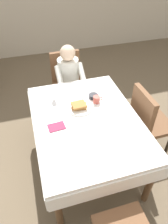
% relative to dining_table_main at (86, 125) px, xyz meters
% --- Properties ---
extents(ground_plane, '(14.00, 14.00, 0.00)m').
position_rel_dining_table_main_xyz_m(ground_plane, '(0.00, 0.00, -0.65)').
color(ground_plane, brown).
extents(dining_table_main, '(1.12, 1.52, 0.74)m').
position_rel_dining_table_main_xyz_m(dining_table_main, '(0.00, 0.00, 0.00)').
color(dining_table_main, white).
rests_on(dining_table_main, ground).
extents(chair_diner, '(0.44, 0.45, 0.93)m').
position_rel_dining_table_main_xyz_m(chair_diner, '(0.05, 1.17, -0.12)').
color(chair_diner, brown).
rests_on(chair_diner, ground).
extents(diner_person, '(0.40, 0.43, 1.12)m').
position_rel_dining_table_main_xyz_m(diner_person, '(0.05, 1.01, 0.02)').
color(diner_person, silver).
rests_on(diner_person, ground).
extents(chair_right_side, '(0.45, 0.44, 0.93)m').
position_rel_dining_table_main_xyz_m(chair_right_side, '(0.77, 0.00, -0.12)').
color(chair_right_side, brown).
rests_on(chair_right_side, ground).
extents(plate_breakfast, '(0.28, 0.28, 0.02)m').
position_rel_dining_table_main_xyz_m(plate_breakfast, '(-0.02, 0.18, 0.10)').
color(plate_breakfast, white).
rests_on(plate_breakfast, dining_table_main).
extents(breakfast_stack, '(0.19, 0.16, 0.06)m').
position_rel_dining_table_main_xyz_m(breakfast_stack, '(-0.03, 0.18, 0.13)').
color(breakfast_stack, '#A36B33').
rests_on(breakfast_stack, plate_breakfast).
extents(cup_coffee, '(0.11, 0.08, 0.08)m').
position_rel_dining_table_main_xyz_m(cup_coffee, '(0.19, 0.23, 0.13)').
color(cup_coffee, '#B24C42').
rests_on(cup_coffee, dining_table_main).
extents(bowl_butter, '(0.11, 0.11, 0.04)m').
position_rel_dining_table_main_xyz_m(bowl_butter, '(0.19, 0.33, 0.11)').
color(bowl_butter, black).
rests_on(bowl_butter, dining_table_main).
extents(syrup_pitcher, '(0.08, 0.08, 0.07)m').
position_rel_dining_table_main_xyz_m(syrup_pitcher, '(-0.28, 0.34, 0.13)').
color(syrup_pitcher, silver).
rests_on(syrup_pitcher, dining_table_main).
extents(fork_left_of_plate, '(0.04, 0.18, 0.00)m').
position_rel_dining_table_main_xyz_m(fork_left_of_plate, '(-0.21, 0.16, 0.09)').
color(fork_left_of_plate, silver).
rests_on(fork_left_of_plate, dining_table_main).
extents(knife_right_of_plate, '(0.03, 0.20, 0.00)m').
position_rel_dining_table_main_xyz_m(knife_right_of_plate, '(0.17, 0.16, 0.09)').
color(knife_right_of_plate, silver).
rests_on(knife_right_of_plate, dining_table_main).
extents(spoon_near_edge, '(0.15, 0.04, 0.00)m').
position_rel_dining_table_main_xyz_m(spoon_near_edge, '(-0.02, -0.10, 0.09)').
color(spoon_near_edge, silver).
rests_on(spoon_near_edge, dining_table_main).
extents(napkin_folded, '(0.18, 0.13, 0.01)m').
position_rel_dining_table_main_xyz_m(napkin_folded, '(-0.33, -0.04, 0.09)').
color(napkin_folded, '#8C2D4C').
rests_on(napkin_folded, dining_table_main).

